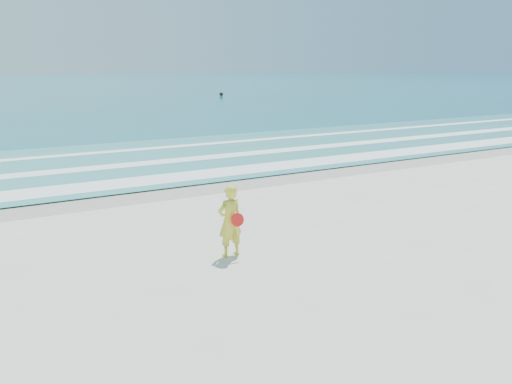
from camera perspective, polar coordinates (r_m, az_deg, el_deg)
ground at (r=8.49m, az=14.58°, el=-12.37°), size 400.00×400.00×0.00m
wet_sand at (r=15.83m, az=-8.12°, el=0.54°), size 400.00×2.40×0.00m
ocean at (r=110.61m, az=-26.46°, el=11.01°), size 400.00×190.00×0.04m
shallow at (r=20.48m, az=-13.12°, el=3.59°), size 400.00×10.00×0.01m
foam_near at (r=17.01m, az=-9.69°, el=1.62°), size 400.00×1.40×0.01m
foam_mid at (r=19.72m, az=-12.48°, el=3.24°), size 400.00×0.90×0.01m
foam_far at (r=22.86m, az=-14.85°, el=4.60°), size 400.00×0.60×0.01m
buoy at (r=60.90m, az=-3.99°, el=11.10°), size 0.46×0.46×0.46m
woman at (r=9.93m, az=-3.00°, el=-3.33°), size 0.57×0.43×1.47m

